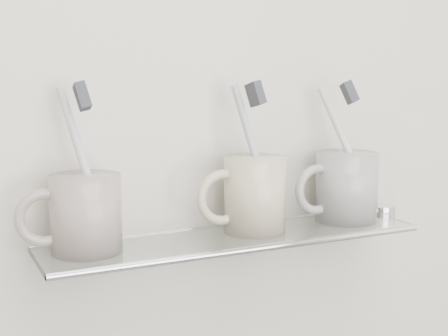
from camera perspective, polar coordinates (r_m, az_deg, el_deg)
wall_back at (r=0.84m, az=-0.83°, el=4.76°), size 2.50×0.00×2.50m
shelf_glass at (r=0.81m, az=1.05°, el=-6.42°), size 0.50×0.12×0.01m
shelf_rail at (r=0.76m, az=2.97°, el=-7.38°), size 0.50×0.01×0.01m
bracket_left at (r=0.79m, az=-14.39°, el=-7.90°), size 0.02×0.03×0.02m
bracket_right at (r=0.96m, az=11.05°, el=-4.89°), size 0.02×0.03×0.02m
mug_left at (r=0.74m, az=-12.50°, el=-4.10°), size 0.11×0.11×0.09m
mug_left_handle at (r=0.73m, az=-16.09°, el=-4.38°), size 0.07×0.01×0.07m
toothbrush_left at (r=0.73m, az=-12.63°, el=0.13°), size 0.05×0.06×0.18m
bristles_left at (r=0.72m, az=-12.84°, el=6.41°), size 0.02×0.03×0.04m
mug_center at (r=0.82m, az=2.83°, el=-2.41°), size 0.11×0.11×0.10m
mug_center_handle at (r=0.80m, az=-0.12°, el=-2.69°), size 0.07×0.01×0.07m
toothbrush_center at (r=0.81m, az=2.86°, el=1.12°), size 0.05×0.05×0.19m
bristles_center at (r=0.80m, az=2.90°, el=6.79°), size 0.02×0.03×0.04m
mug_right at (r=0.90m, az=11.15°, el=-1.68°), size 0.10×0.10×0.10m
mug_right_handle at (r=0.87m, az=8.53°, el=-1.94°), size 0.07×0.01×0.07m
toothbrush_right at (r=0.89m, az=11.25°, el=1.63°), size 0.07×0.07×0.18m
bristles_right at (r=0.88m, az=11.40°, el=6.78°), size 0.03×0.03×0.04m
chrome_cap at (r=0.94m, az=14.25°, el=-3.80°), size 0.04×0.04×0.02m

